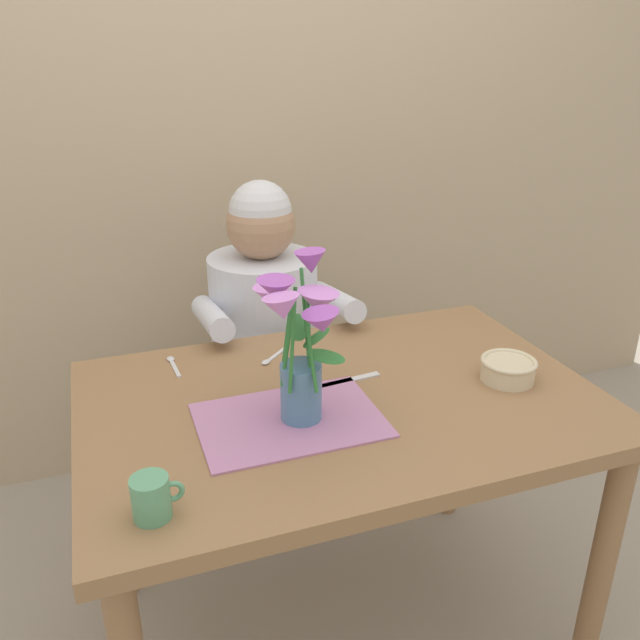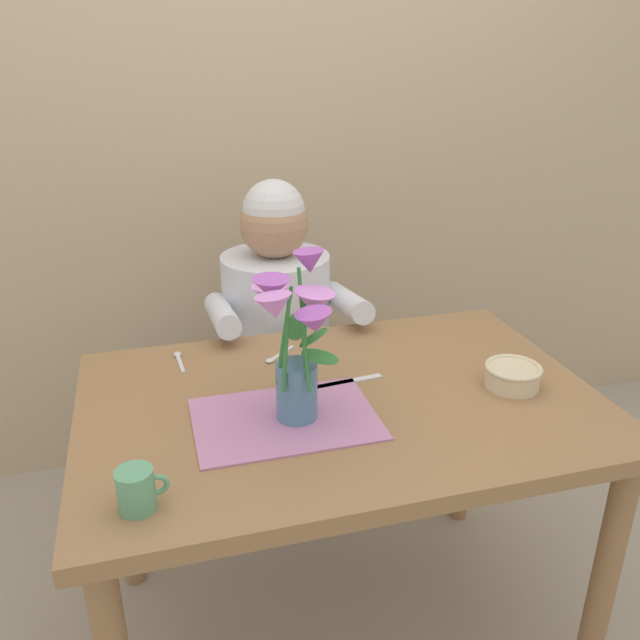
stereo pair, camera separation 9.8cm
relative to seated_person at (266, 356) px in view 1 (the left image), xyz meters
The scene contains 11 objects.
ground_plane 0.83m from the seated_person, 87.96° to the right, with size 6.00×6.00×0.00m, color gray.
wood_panel_backdrop 0.81m from the seated_person, 87.10° to the left, with size 4.00×0.10×2.50m, color tan.
dining_table 0.62m from the seated_person, 87.96° to the right, with size 1.20×0.80×0.74m.
seated_person is the anchor object (origin of this frame).
striped_placemat 0.71m from the seated_person, 100.45° to the right, with size 0.40×0.28×0.01m, color #B275A3.
flower_vase 0.78m from the seated_person, 98.39° to the right, with size 0.21×0.27×0.36m.
ceramic_bowl 0.83m from the seated_person, 57.25° to the right, with size 0.14×0.14×0.06m.
dinner_knife 0.59m from the seated_person, 84.47° to the right, with size 0.19×0.02×0.01m, color silver.
coffee_cup 1.02m from the seated_person, 116.21° to the right, with size 0.09×0.07×0.08m.
spoon_0 0.42m from the seated_person, 102.35° to the right, with size 0.10×0.09×0.01m.
spoon_1 0.49m from the seated_person, 136.18° to the right, with size 0.02×0.12×0.01m.
Camera 1 is at (-0.50, -1.24, 1.50)m, focal length 36.39 mm.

